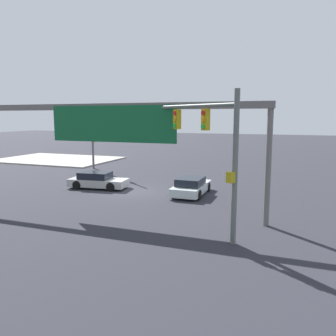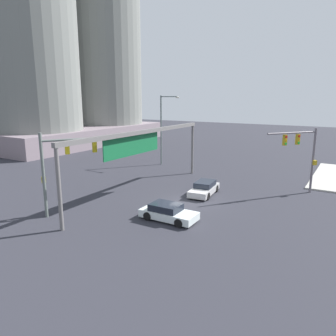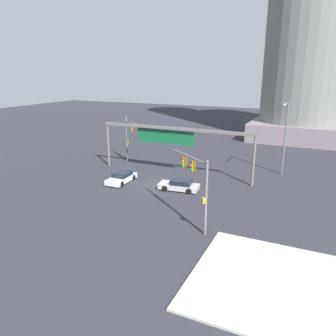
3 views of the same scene
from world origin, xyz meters
The scene contains 7 objects.
ground_plane centered at (0.00, 0.00, 0.00)m, with size 174.13×174.13×0.00m, color #2A2A32.
sidewalk_corner centered at (16.61, -12.86, 0.07)m, with size 14.06×9.75×0.15m, color #ACA9A0.
traffic_signal_near_corner centered at (7.55, -7.77, 4.25)m, with size 4.41×3.74×6.14m.
traffic_signal_opposite_side centered at (-7.53, 6.89, 4.26)m, with size 4.66×3.40×6.41m.
overhead_sign_gantry centered at (-0.36, 4.68, 5.01)m, with size 19.88×0.43×6.04m.
sedan_car_approaching centered at (-4.36, -0.56, 0.57)m, with size 1.98×4.24×1.21m.
sedan_car_waiting_far centered at (2.85, -0.18, 0.57)m, with size 4.50×2.20×1.21m.
Camera 1 is at (-10.86, 21.35, 5.29)m, focal length 36.23 mm.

